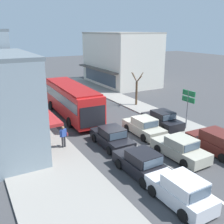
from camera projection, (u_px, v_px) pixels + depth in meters
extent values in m
plane|color=#3F3F42|center=(123.00, 137.00, 21.45)|extent=(140.00, 140.00, 0.00)
cube|color=silver|center=(101.00, 123.00, 24.79)|extent=(0.20, 28.00, 0.01)
cube|color=gray|center=(22.00, 128.00, 23.28)|extent=(5.20, 44.00, 0.14)
cube|color=gray|center=(142.00, 108.00, 29.32)|extent=(2.80, 44.00, 0.12)
cube|color=maroon|center=(39.00, 110.00, 19.48)|extent=(1.10, 7.76, 0.20)
cube|color=#425160|center=(35.00, 127.00, 19.67)|extent=(0.06, 6.75, 1.80)
cube|color=maroon|center=(12.00, 88.00, 27.04)|extent=(1.10, 8.68, 0.20)
cube|color=#425160|center=(9.00, 100.00, 27.24)|extent=(0.06, 7.55, 1.80)
cube|color=silver|center=(120.00, 59.00, 42.01)|extent=(7.59, 12.76, 7.88)
cube|color=#4C4742|center=(97.00, 69.00, 40.41)|extent=(1.10, 11.74, 0.20)
cube|color=#425160|center=(99.00, 77.00, 40.99)|extent=(0.06, 10.21, 1.80)
cube|color=#A19D92|center=(121.00, 33.00, 40.80)|extent=(7.75, 12.76, 0.24)
cube|color=red|center=(71.00, 100.00, 26.12)|extent=(2.86, 10.88, 2.70)
cube|color=#425160|center=(71.00, 96.00, 26.00)|extent=(2.88, 10.45, 0.90)
cube|color=black|center=(93.00, 117.00, 21.57)|extent=(2.25, 0.13, 1.76)
cube|color=maroon|center=(71.00, 86.00, 25.70)|extent=(2.70, 10.01, 0.12)
cylinder|color=black|center=(51.00, 105.00, 28.80)|extent=(0.29, 0.97, 0.96)
cylinder|color=black|center=(73.00, 103.00, 29.89)|extent=(0.29, 0.97, 0.96)
cylinder|color=black|center=(69.00, 123.00, 23.43)|extent=(0.29, 0.97, 0.96)
cylinder|color=black|center=(95.00, 118.00, 24.52)|extent=(0.29, 0.97, 0.96)
cube|color=silver|center=(179.00, 194.00, 13.16)|extent=(1.70, 3.73, 0.76)
cube|color=silver|center=(185.00, 184.00, 12.71)|extent=(1.55, 1.93, 0.64)
cube|color=#425160|center=(171.00, 175.00, 13.51)|extent=(1.40, 0.08, 0.54)
cube|color=#425160|center=(200.00, 195.00, 11.90)|extent=(1.37, 0.08, 0.51)
cylinder|color=black|center=(152.00, 191.00, 13.75)|extent=(0.19, 0.62, 0.62)
cylinder|color=black|center=(176.00, 182.00, 14.53)|extent=(0.19, 0.62, 0.62)
cylinder|color=black|center=(183.00, 215.00, 11.91)|extent=(0.19, 0.62, 0.62)
cylinder|color=black|center=(208.00, 204.00, 12.70)|extent=(0.19, 0.62, 0.62)
cube|color=black|center=(112.00, 139.00, 19.74)|extent=(1.77, 4.22, 0.72)
cube|color=black|center=(112.00, 132.00, 19.46)|extent=(1.58, 1.82, 0.60)
cube|color=#425160|center=(107.00, 128.00, 20.23)|extent=(1.44, 0.08, 0.51)
cube|color=#425160|center=(118.00, 136.00, 18.69)|extent=(1.40, 0.08, 0.48)
cylinder|color=black|center=(94.00, 138.00, 20.47)|extent=(0.19, 0.62, 0.62)
cylinder|color=black|center=(114.00, 134.00, 21.25)|extent=(0.19, 0.62, 0.62)
cylinder|color=black|center=(109.00, 151.00, 18.35)|extent=(0.19, 0.62, 0.62)
cylinder|color=black|center=(130.00, 146.00, 19.13)|extent=(0.19, 0.62, 0.62)
cube|color=black|center=(142.00, 166.00, 15.84)|extent=(1.87, 4.26, 0.72)
cube|color=black|center=(143.00, 157.00, 15.56)|extent=(1.62, 1.85, 0.60)
cube|color=#425160|center=(134.00, 151.00, 16.31)|extent=(1.44, 0.11, 0.51)
cube|color=#425160|center=(153.00, 163.00, 14.81)|extent=(1.41, 0.11, 0.48)
cylinder|color=black|center=(119.00, 164.00, 16.50)|extent=(0.20, 0.63, 0.62)
cylinder|color=black|center=(141.00, 157.00, 17.35)|extent=(0.20, 0.63, 0.62)
cylinder|color=black|center=(143.00, 183.00, 14.44)|extent=(0.20, 0.63, 0.62)
cylinder|color=black|center=(167.00, 175.00, 15.29)|extent=(0.20, 0.63, 0.62)
cube|color=#B7B29E|center=(180.00, 150.00, 17.91)|extent=(1.86, 4.26, 0.72)
cube|color=#B7B29E|center=(182.00, 142.00, 17.63)|extent=(1.62, 1.85, 0.60)
cube|color=#425160|center=(172.00, 138.00, 18.39)|extent=(1.44, 0.11, 0.51)
cube|color=#425160|center=(192.00, 147.00, 16.88)|extent=(1.41, 0.11, 0.48)
cylinder|color=black|center=(158.00, 149.00, 18.58)|extent=(0.20, 0.63, 0.62)
cylinder|color=black|center=(176.00, 144.00, 19.43)|extent=(0.20, 0.63, 0.62)
cylinder|color=black|center=(184.00, 164.00, 16.52)|extent=(0.20, 0.63, 0.62)
cylinder|color=black|center=(203.00, 157.00, 17.36)|extent=(0.20, 0.63, 0.62)
cube|color=#B7B29E|center=(144.00, 129.00, 21.93)|extent=(1.79, 4.23, 0.72)
cube|color=#B7B29E|center=(145.00, 121.00, 21.65)|extent=(1.59, 1.83, 0.60)
cube|color=#425160|center=(138.00, 118.00, 22.42)|extent=(1.44, 0.08, 0.51)
cube|color=#425160|center=(151.00, 125.00, 20.87)|extent=(1.40, 0.08, 0.48)
cylinder|color=black|center=(127.00, 128.00, 22.66)|extent=(0.19, 0.62, 0.62)
cylinder|color=black|center=(143.00, 125.00, 23.43)|extent=(0.19, 0.62, 0.62)
cylinder|color=black|center=(144.00, 138.00, 20.54)|extent=(0.19, 0.62, 0.62)
cylinder|color=black|center=(161.00, 134.00, 21.31)|extent=(0.19, 0.62, 0.62)
cube|color=#561E19|center=(216.00, 145.00, 18.74)|extent=(1.88, 4.55, 0.76)
cube|color=#561E19|center=(221.00, 137.00, 18.23)|extent=(1.71, 2.64, 0.68)
cube|color=#425160|center=(207.00, 131.00, 19.34)|extent=(1.51, 0.10, 0.58)
cylinder|color=black|center=(193.00, 143.00, 19.55)|extent=(0.20, 0.62, 0.62)
cylinder|color=black|center=(210.00, 139.00, 20.33)|extent=(0.20, 0.62, 0.62)
cylinder|color=black|center=(222.00, 158.00, 17.27)|extent=(0.20, 0.62, 0.62)
cube|color=black|center=(162.00, 121.00, 23.71)|extent=(1.85, 4.25, 0.72)
cube|color=black|center=(163.00, 115.00, 23.43)|extent=(1.61, 1.85, 0.60)
cube|color=#425160|center=(157.00, 112.00, 24.21)|extent=(1.44, 0.10, 0.51)
cube|color=#425160|center=(169.00, 117.00, 22.65)|extent=(1.41, 0.10, 0.48)
cylinder|color=black|center=(146.00, 121.00, 24.46)|extent=(0.20, 0.63, 0.62)
cylinder|color=black|center=(161.00, 118.00, 25.21)|extent=(0.20, 0.63, 0.62)
cylinder|color=black|center=(163.00, 129.00, 22.32)|extent=(0.20, 0.63, 0.62)
cylinder|color=black|center=(178.00, 126.00, 23.08)|extent=(0.20, 0.63, 0.62)
cylinder|color=gray|center=(22.00, 80.00, 34.92)|extent=(0.12, 0.12, 4.20)
cube|color=black|center=(20.00, 66.00, 34.40)|extent=(0.24, 0.24, 0.68)
sphere|color=black|center=(21.00, 65.00, 34.39)|extent=(0.13, 0.13, 0.13)
sphere|color=orange|center=(21.00, 66.00, 34.46)|extent=(0.13, 0.13, 0.13)
sphere|color=black|center=(22.00, 68.00, 34.52)|extent=(0.13, 0.13, 0.13)
cylinder|color=gray|center=(187.00, 110.00, 22.56)|extent=(0.10, 0.10, 3.60)
cube|color=#19753D|center=(189.00, 93.00, 22.10)|extent=(0.08, 1.40, 0.44)
cube|color=white|center=(189.00, 93.00, 22.12)|extent=(0.01, 1.10, 0.10)
cube|color=#19753D|center=(188.00, 99.00, 22.26)|extent=(0.08, 1.40, 0.44)
cube|color=white|center=(189.00, 99.00, 22.28)|extent=(0.01, 1.10, 0.10)
cylinder|color=brown|center=(136.00, 94.00, 30.05)|extent=(0.24, 0.24, 2.79)
cylinder|color=brown|center=(135.00, 78.00, 29.87)|extent=(0.10, 0.94, 0.94)
cylinder|color=brown|center=(140.00, 77.00, 29.68)|extent=(0.92, 0.10, 1.08)
cylinder|color=brown|center=(139.00, 79.00, 29.16)|extent=(0.10, 0.94, 0.84)
cylinder|color=brown|center=(134.00, 77.00, 29.31)|extent=(0.79, 0.10, 1.17)
cylinder|color=#333338|center=(63.00, 142.00, 19.13)|extent=(0.14, 0.14, 0.84)
cylinder|color=#333338|center=(65.00, 141.00, 19.25)|extent=(0.14, 0.14, 0.84)
cube|color=#3351A8|center=(63.00, 133.00, 18.98)|extent=(0.40, 0.29, 0.56)
sphere|color=#9E7051|center=(63.00, 128.00, 18.86)|extent=(0.22, 0.22, 0.22)
cylinder|color=#3351A8|center=(60.00, 134.00, 18.83)|extent=(0.09, 0.09, 0.54)
cylinder|color=#3351A8|center=(66.00, 132.00, 19.13)|extent=(0.09, 0.09, 0.54)
cube|color=maroon|center=(67.00, 134.00, 19.25)|extent=(0.15, 0.26, 0.22)
cylinder|color=#333338|center=(27.00, 105.00, 28.49)|extent=(0.14, 0.14, 0.84)
cylinder|color=#333338|center=(29.00, 105.00, 28.55)|extent=(0.14, 0.14, 0.84)
cube|color=#3351A8|center=(28.00, 99.00, 28.31)|extent=(0.39, 0.27, 0.56)
sphere|color=#9E7051|center=(27.00, 96.00, 28.19)|extent=(0.22, 0.22, 0.22)
cylinder|color=#3351A8|center=(25.00, 99.00, 28.23)|extent=(0.09, 0.09, 0.54)
cylinder|color=#3351A8|center=(30.00, 99.00, 28.39)|extent=(0.09, 0.09, 0.54)
cube|color=black|center=(31.00, 100.00, 28.48)|extent=(0.14, 0.25, 0.22)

